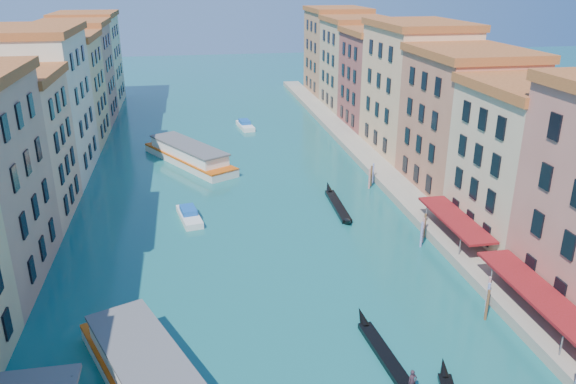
# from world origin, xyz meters

# --- Properties ---
(left_bank_palazzos) EXTENTS (12.80, 128.40, 21.00)m
(left_bank_palazzos) POSITION_xyz_m (-26.00, 64.68, 9.71)
(left_bank_palazzos) COLOR #C2B486
(left_bank_palazzos) RESTS_ON ground
(right_bank_palazzos) EXTENTS (12.80, 128.40, 21.00)m
(right_bank_palazzos) POSITION_xyz_m (30.00, 65.00, 9.75)
(right_bank_palazzos) COLOR #AA4B31
(right_bank_palazzos) RESTS_ON ground
(quay) EXTENTS (4.00, 140.00, 1.00)m
(quay) POSITION_xyz_m (22.00, 65.00, 0.50)
(quay) COLOR gray
(quay) RESTS_ON ground
(restaurant_awnings) EXTENTS (3.20, 44.55, 3.12)m
(restaurant_awnings) POSITION_xyz_m (22.19, 23.00, 2.99)
(restaurant_awnings) COLOR maroon
(restaurant_awnings) RESTS_ON ground
(mooring_poles_right) EXTENTS (1.44, 54.24, 3.20)m
(mooring_poles_right) POSITION_xyz_m (19.10, 28.80, 1.30)
(mooring_poles_right) COLOR brown
(mooring_poles_right) RESTS_ON ground
(vaporetto_far) EXTENTS (14.21, 20.25, 3.07)m
(vaporetto_far) POSITION_xyz_m (-5.71, 72.65, 1.38)
(vaporetto_far) COLOR silver
(vaporetto_far) RESTS_ON ground
(gondola_fore) EXTENTS (1.94, 12.29, 2.45)m
(gondola_fore) POSITION_xyz_m (8.38, 21.14, 0.41)
(gondola_fore) COLOR black
(gondola_fore) RESTS_ON ground
(gondola_far) EXTENTS (1.53, 13.12, 1.86)m
(gondola_far) POSITION_xyz_m (12.49, 51.36, 0.38)
(gondola_far) COLOR black
(gondola_far) RESTS_ON ground
(motorboat_mid) EXTENTS (3.21, 6.86, 1.37)m
(motorboat_mid) POSITION_xyz_m (-6.02, 50.84, 0.53)
(motorboat_mid) COLOR silver
(motorboat_mid) RESTS_ON ground
(motorboat_far) EXTENTS (3.06, 7.19, 1.44)m
(motorboat_far) POSITION_xyz_m (5.22, 92.66, 0.56)
(motorboat_far) COLOR silver
(motorboat_far) RESTS_ON ground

